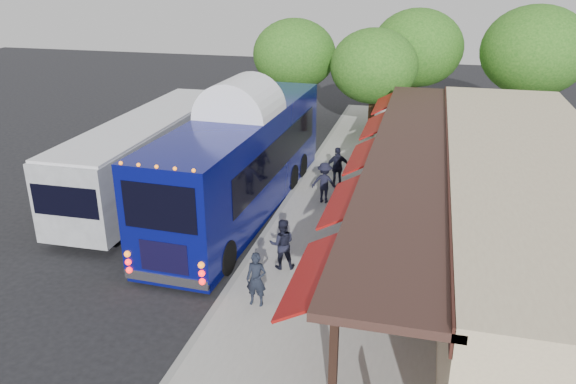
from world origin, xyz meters
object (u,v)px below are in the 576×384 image
Objects in this scene: coach_bus at (242,156)px; ped_c at (338,167)px; ped_b at (282,244)px; ped_d at (325,183)px; city_bus at (151,152)px; ped_a at (256,279)px.

coach_bus is 7.50× the size of ped_c.
coach_bus is 5.29m from ped_b.
ped_b is at bearing 90.68° from ped_d.
city_bus reaches higher than ped_d.
ped_d is at bearing -108.89° from ped_b.
ped_c is (0.64, 9.55, 0.08)m from ped_a.
ped_d is (-0.21, -1.83, -0.04)m from ped_c.
ped_b is at bearing 66.37° from ped_c.
ped_a is (2.58, -6.53, -1.28)m from coach_bus.
coach_bus reaches higher than ped_c.
ped_c is 1.05× the size of ped_d.
city_bus is 8.77m from ped_b.
ped_d reaches higher than ped_a.
ped_d is at bearing 63.49° from ped_c.
city_bus is 10.12m from ped_a.
ped_b is 0.94× the size of ped_c.
ped_b is 5.55m from ped_d.
ped_d is at bearing 23.61° from coach_bus.
coach_bus is at bearing 111.80° from ped_a.
city_bus is at bearing 6.14° from ped_d.
ped_c is (0.49, 7.37, 0.05)m from ped_b.
ped_a is 0.96× the size of ped_b.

